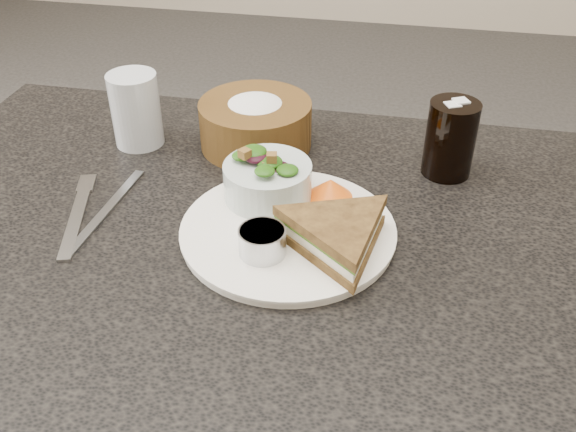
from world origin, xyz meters
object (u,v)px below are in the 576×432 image
Objects in this scene: sandwich at (338,235)px; bread_basket at (255,117)px; dining_table at (247,408)px; cola_glass at (451,135)px; dressing_ramekin at (262,242)px; salad_bowl at (268,175)px; water_glass at (136,110)px; dinner_plate at (288,231)px.

sandwich is 0.30m from bread_basket.
bread_basket is (-0.02, 0.21, 0.42)m from dining_table.
cola_glass is (0.13, 0.23, 0.03)m from sandwich.
dining_table is 0.41m from dressing_ramekin.
salad_bowl reaches higher than dressing_ramekin.
salad_bowl reaches higher than dining_table.
bread_basket reaches higher than salad_bowl.
dining_table is 0.54m from cola_glass.
dressing_ramekin is 0.47× the size of cola_glass.
dressing_ramekin is 0.36m from water_glass.
cola_glass is at bearing 49.08° from dressing_ramekin.
dressing_ramekin is at bearing -80.37° from salad_bowl.
cola_glass is at bearing -4.93° from bread_basket.
dining_table is 17.58× the size of dressing_ramekin.
water_glass is at bearing -173.67° from sandwich.
cola_glass is (0.29, -0.03, 0.01)m from bread_basket.
bread_basket is at bearing 162.06° from sandwich.
sandwich reaches higher than dinner_plate.
bread_basket is 0.29m from cola_glass.
bread_basket reaches higher than dining_table.
sandwich is at bearing 15.67° from dressing_ramekin.
dressing_ramekin is (-0.02, -0.06, 0.02)m from dinner_plate.
water_glass is (-0.21, 0.18, 0.43)m from dining_table.
bread_basket is (-0.07, 0.27, 0.02)m from dressing_ramekin.
dining_table is at bearing -41.59° from water_glass.
salad_bowl is at bearing -70.78° from bread_basket.
dining_table is at bearing -83.33° from bread_basket.
cola_glass is (0.22, 0.25, 0.03)m from dressing_ramekin.
dining_table is 0.43m from sandwich.
dinner_plate is 0.06m from dressing_ramekin.
salad_bowl is at bearing 177.64° from sandwich.
water_glass is (-0.23, 0.13, 0.01)m from salad_bowl.
dressing_ramekin is at bearing -52.08° from dining_table.
salad_bowl is at bearing 62.00° from dining_table.
bread_basket is (-0.05, 0.16, 0.00)m from salad_bowl.
salad_bowl is at bearing 122.28° from dinner_plate.
dinner_plate is 0.09m from salad_bowl.
salad_bowl is at bearing -151.17° from cola_glass.
sandwich is 1.46× the size of water_glass.
salad_bowl is (-0.04, 0.06, 0.04)m from dinner_plate.
bread_basket is 0.18m from water_glass.
bread_basket is at bearing 105.16° from dressing_ramekin.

